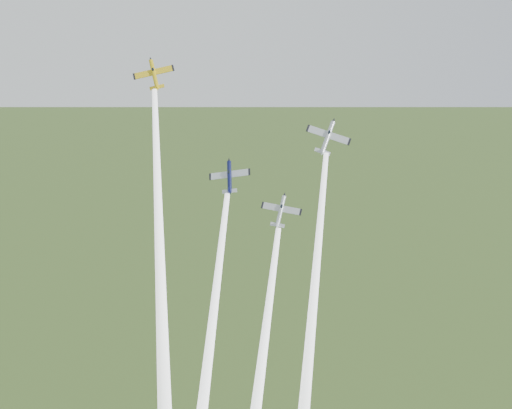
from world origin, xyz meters
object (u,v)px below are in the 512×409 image
(plane_yellow, at_px, (154,74))
(plane_silver_low, at_px, (281,211))
(plane_navy, at_px, (229,177))
(plane_silver_right, at_px, (328,137))

(plane_yellow, bearing_deg, plane_silver_low, -32.48)
(plane_navy, distance_m, plane_silver_right, 20.09)
(plane_silver_low, bearing_deg, plane_yellow, 168.90)
(plane_silver_low, bearing_deg, plane_navy, -174.55)
(plane_navy, bearing_deg, plane_yellow, 156.41)
(plane_navy, relative_size, plane_silver_low, 1.03)
(plane_yellow, relative_size, plane_silver_low, 1.04)
(plane_navy, bearing_deg, plane_silver_low, 1.90)
(plane_yellow, relative_size, plane_navy, 1.01)
(plane_yellow, xyz_separation_m, plane_silver_low, (20.67, -14.46, -22.94))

